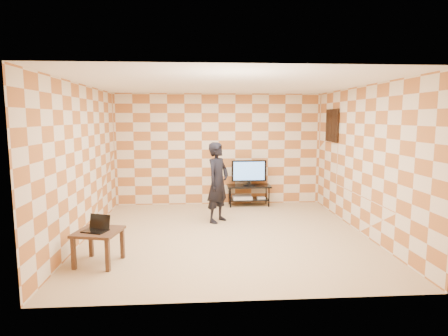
{
  "coord_description": "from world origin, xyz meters",
  "views": [
    {
      "loc": [
        -0.5,
        -6.59,
        2.12
      ],
      "look_at": [
        0.0,
        0.6,
        1.15
      ],
      "focal_mm": 30.0,
      "sensor_mm": 36.0,
      "label": 1
    }
  ],
  "objects_px": {
    "tv": "(249,171)",
    "tv_stand": "(249,191)",
    "side_table": "(98,236)",
    "person": "(218,182)"
  },
  "relations": [
    {
      "from": "tv_stand",
      "to": "side_table",
      "type": "relative_size",
      "value": 1.47
    },
    {
      "from": "side_table",
      "to": "tv",
      "type": "bearing_deg",
      "value": 52.38
    },
    {
      "from": "tv_stand",
      "to": "person",
      "type": "distance_m",
      "value": 1.65
    },
    {
      "from": "tv_stand",
      "to": "person",
      "type": "relative_size",
      "value": 0.64
    },
    {
      "from": "tv",
      "to": "side_table",
      "type": "height_order",
      "value": "tv"
    },
    {
      "from": "side_table",
      "to": "person",
      "type": "height_order",
      "value": "person"
    },
    {
      "from": "tv_stand",
      "to": "tv",
      "type": "height_order",
      "value": "tv"
    },
    {
      "from": "side_table",
      "to": "person",
      "type": "distance_m",
      "value": 2.84
    },
    {
      "from": "tv",
      "to": "side_table",
      "type": "relative_size",
      "value": 1.18
    },
    {
      "from": "tv",
      "to": "tv_stand",
      "type": "bearing_deg",
      "value": 88.09
    }
  ]
}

